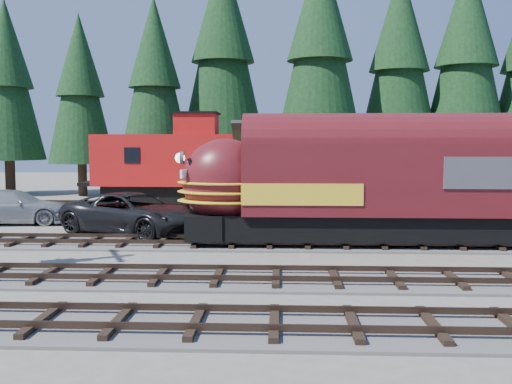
{
  "coord_description": "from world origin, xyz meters",
  "views": [
    {
      "loc": [
        -4.05,
        -19.24,
        4.26
      ],
      "look_at": [
        -5.08,
        4.0,
        2.22
      ],
      "focal_mm": 40.0,
      "sensor_mm": 36.0,
      "label": 1
    }
  ],
  "objects_px": {
    "caboose": "(181,164)",
    "depot": "(359,167)",
    "locomotive": "(355,188)",
    "pickup_truck_a": "(133,213)",
    "pickup_truck_b": "(12,207)"
  },
  "relations": [
    {
      "from": "caboose",
      "to": "depot",
      "type": "bearing_deg",
      "value": -35.2
    },
    {
      "from": "depot",
      "to": "caboose",
      "type": "bearing_deg",
      "value": 144.8
    },
    {
      "from": "depot",
      "to": "caboose",
      "type": "distance_m",
      "value": 13.01
    },
    {
      "from": "locomotive",
      "to": "pickup_truck_a",
      "type": "distance_m",
      "value": 10.39
    },
    {
      "from": "depot",
      "to": "locomotive",
      "type": "relative_size",
      "value": 0.85
    },
    {
      "from": "pickup_truck_a",
      "to": "depot",
      "type": "bearing_deg",
      "value": -45.6
    },
    {
      "from": "locomotive",
      "to": "caboose",
      "type": "relative_size",
      "value": 1.36
    },
    {
      "from": "depot",
      "to": "caboose",
      "type": "xyz_separation_m",
      "value": [
        -10.63,
        7.5,
        -0.14
      ]
    },
    {
      "from": "locomotive",
      "to": "pickup_truck_a",
      "type": "bearing_deg",
      "value": 164.11
    },
    {
      "from": "caboose",
      "to": "pickup_truck_a",
      "type": "distance_m",
      "value": 11.34
    },
    {
      "from": "depot",
      "to": "pickup_truck_b",
      "type": "relative_size",
      "value": 2.09
    },
    {
      "from": "locomotive",
      "to": "pickup_truck_a",
      "type": "relative_size",
      "value": 2.18
    },
    {
      "from": "depot",
      "to": "locomotive",
      "type": "bearing_deg",
      "value": -99.25
    },
    {
      "from": "depot",
      "to": "locomotive",
      "type": "height_order",
      "value": "depot"
    },
    {
      "from": "locomotive",
      "to": "pickup_truck_b",
      "type": "height_order",
      "value": "locomotive"
    }
  ]
}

